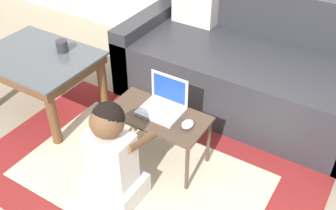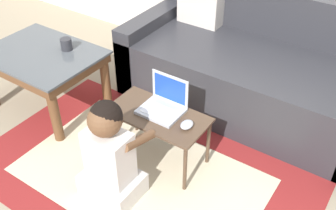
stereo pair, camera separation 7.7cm
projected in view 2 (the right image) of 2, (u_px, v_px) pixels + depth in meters
ground_plane at (156, 176)px, 2.53m from camera, size 16.00×16.00×0.00m
area_rug at (141, 175)px, 2.53m from camera, size 2.14×1.29×0.01m
couch at (253, 68)px, 3.02m from camera, size 1.92×0.94×0.83m
coffee_table at (43, 62)px, 2.91m from camera, size 0.84×0.63×0.47m
laptop_desk at (158, 120)px, 2.47m from camera, size 0.64×0.33×0.37m
laptop at (163, 106)px, 2.45m from camera, size 0.26×0.21×0.22m
computer_mouse at (187, 125)px, 2.34m from camera, size 0.07×0.09×0.03m
person_seated at (110, 154)px, 2.24m from camera, size 0.35×0.39×0.68m
cup_on_table at (66, 44)px, 2.88m from camera, size 0.08×0.08×0.09m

